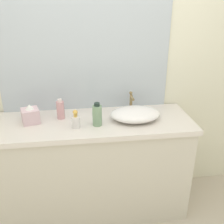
# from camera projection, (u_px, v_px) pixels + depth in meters

# --- Properties ---
(bathroom_wall_rear) EXTENTS (6.00, 0.06, 2.60)m
(bathroom_wall_rear) POSITION_uv_depth(u_px,v_px,m) (94.00, 63.00, 2.26)
(bathroom_wall_rear) COLOR silver
(bathroom_wall_rear) RESTS_ON ground
(vanity_counter) EXTENTS (1.71, 0.57, 0.90)m
(vanity_counter) POSITION_uv_depth(u_px,v_px,m) (90.00, 167.00, 2.30)
(vanity_counter) COLOR beige
(vanity_counter) RESTS_ON ground
(wall_mirror_panel) EXTENTS (1.45, 0.01, 1.28)m
(wall_mirror_panel) POSITION_uv_depth(u_px,v_px,m) (84.00, 36.00, 2.12)
(wall_mirror_panel) COLOR #B2BCC6
(wall_mirror_panel) RESTS_ON vanity_counter
(sink_basin) EXTENTS (0.41, 0.30, 0.10)m
(sink_basin) POSITION_uv_depth(u_px,v_px,m) (135.00, 114.00, 2.13)
(sink_basin) COLOR white
(sink_basin) RESTS_ON vanity_counter
(faucet) EXTENTS (0.03, 0.12, 0.18)m
(faucet) POSITION_uv_depth(u_px,v_px,m) (131.00, 100.00, 2.26)
(faucet) COLOR olive
(faucet) RESTS_ON vanity_counter
(soap_dispenser) EXTENTS (0.07, 0.07, 0.15)m
(soap_dispenser) POSITION_uv_depth(u_px,v_px,m) (76.00, 121.00, 1.99)
(soap_dispenser) COLOR silver
(soap_dispenser) RESTS_ON vanity_counter
(lotion_bottle) EXTENTS (0.07, 0.07, 0.19)m
(lotion_bottle) POSITION_uv_depth(u_px,v_px,m) (97.00, 115.00, 2.02)
(lotion_bottle) COLOR gray
(lotion_bottle) RESTS_ON vanity_counter
(perfume_bottle) EXTENTS (0.06, 0.06, 0.17)m
(perfume_bottle) POSITION_uv_depth(u_px,v_px,m) (61.00, 110.00, 2.14)
(perfume_bottle) COLOR #D2979C
(perfume_bottle) RESTS_ON vanity_counter
(tissue_box) EXTENTS (0.16, 0.16, 0.16)m
(tissue_box) POSITION_uv_depth(u_px,v_px,m) (30.00, 115.00, 2.07)
(tissue_box) COLOR beige
(tissue_box) RESTS_ON vanity_counter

